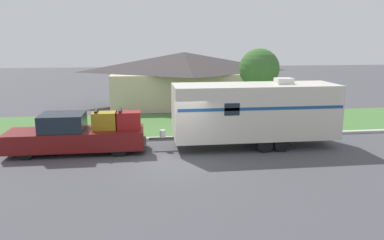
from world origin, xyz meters
name	(u,v)px	position (x,y,z in m)	size (l,w,h in m)	color
ground_plane	(181,162)	(0.00, 0.00, 0.00)	(120.00, 120.00, 0.00)	#47474C
curb_strip	(174,138)	(0.00, 3.75, 0.07)	(80.00, 0.30, 0.14)	beige
lawn_strip	(169,124)	(0.00, 7.40, 0.01)	(80.00, 7.00, 0.03)	#477538
house_across_street	(184,77)	(1.82, 15.00, 2.18)	(12.31, 8.19, 4.21)	beige
pickup_truck	(78,134)	(-4.57, 1.97, 0.87)	(6.28, 1.94, 2.00)	black
travel_trailer	(254,111)	(3.80, 1.97, 1.77)	(9.06, 2.50, 3.34)	black
mailbox	(61,121)	(-5.86, 4.56, 1.01)	(0.48, 0.20, 1.31)	brown
tree_in_yard	(259,69)	(5.74, 7.53, 3.36)	(2.53, 2.53, 4.64)	brown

